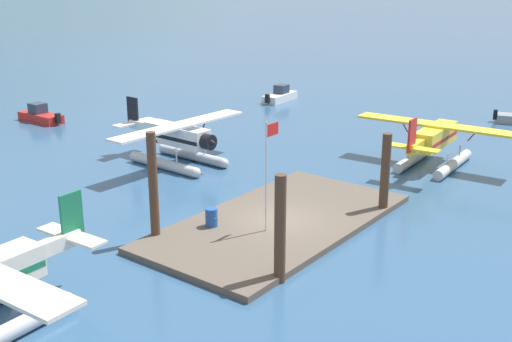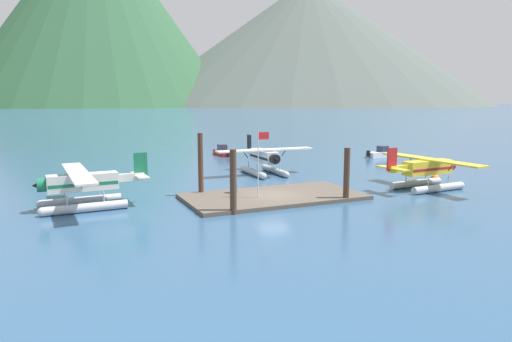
% 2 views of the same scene
% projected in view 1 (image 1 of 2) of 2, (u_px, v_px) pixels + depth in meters
% --- Properties ---
extents(ground_plane, '(1200.00, 1200.00, 0.00)m').
position_uv_depth(ground_plane, '(278.00, 225.00, 30.88)').
color(ground_plane, '#2D5175').
extents(dock_platform, '(13.94, 7.21, 0.30)m').
position_uv_depth(dock_platform, '(278.00, 222.00, 30.83)').
color(dock_platform, brown).
rests_on(dock_platform, ground).
extents(piling_near_left, '(0.46, 0.46, 4.48)m').
position_uv_depth(piling_near_left, '(280.00, 230.00, 24.59)').
color(piling_near_left, '#4C3323').
rests_on(piling_near_left, ground).
extents(piling_near_right, '(0.46, 0.46, 4.16)m').
position_uv_depth(piling_near_right, '(385.00, 174.00, 31.83)').
color(piling_near_right, '#4C3323').
rests_on(piling_near_right, ground).
extents(piling_far_left, '(0.42, 0.42, 5.11)m').
position_uv_depth(piling_far_left, '(153.00, 187.00, 28.37)').
color(piling_far_left, '#4C3323').
rests_on(piling_far_left, ground).
extents(flagpole, '(0.95, 0.10, 5.18)m').
position_uv_depth(flagpole, '(268.00, 162.00, 28.57)').
color(flagpole, silver).
rests_on(flagpole, dock_platform).
extents(fuel_drum, '(0.62, 0.62, 0.88)m').
position_uv_depth(fuel_drum, '(212.00, 217.00, 29.85)').
color(fuel_drum, '#1E4C99').
rests_on(fuel_drum, dock_platform).
extents(mooring_buoy, '(0.85, 0.85, 0.85)m').
position_uv_depth(mooring_buoy, '(424.00, 146.00, 43.17)').
color(mooring_buoy, orange).
rests_on(mooring_buoy, ground).
extents(seaplane_yellow_stbd_aft, '(7.98, 10.46, 3.84)m').
position_uv_depth(seaplane_yellow_stbd_aft, '(435.00, 142.00, 39.68)').
color(seaplane_yellow_stbd_aft, '#B7BABF').
rests_on(seaplane_yellow_stbd_aft, ground).
extents(seaplane_white_bow_right, '(10.44, 7.98, 3.84)m').
position_uv_depth(seaplane_white_bow_right, '(178.00, 141.00, 39.97)').
color(seaplane_white_bow_right, '#B7BABF').
rests_on(seaplane_white_bow_right, ground).
extents(boat_red_open_north, '(1.53, 4.89, 1.50)m').
position_uv_depth(boat_red_open_north, '(40.00, 116.00, 51.78)').
color(boat_red_open_north, '#B2231E').
rests_on(boat_red_open_north, ground).
extents(boat_white_open_east, '(4.89, 1.90, 1.50)m').
position_uv_depth(boat_white_open_east, '(281.00, 96.00, 60.03)').
color(boat_white_open_east, silver).
rests_on(boat_white_open_east, ground).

